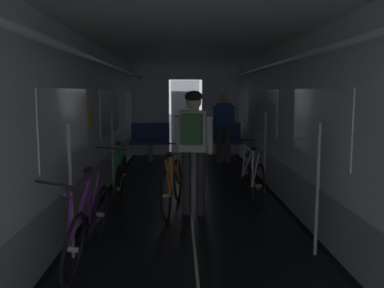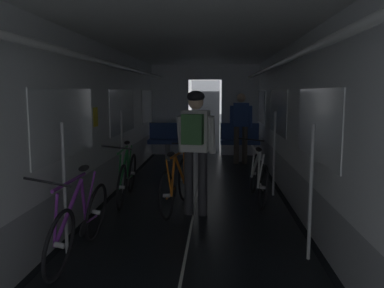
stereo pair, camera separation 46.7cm
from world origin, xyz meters
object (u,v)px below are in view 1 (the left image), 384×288
at_px(bicycle_orange_in_aisle, 172,184).
at_px(bicycle_green, 120,178).
at_px(bench_seat_far_left, 150,138).
at_px(bicycle_white, 251,176).
at_px(bicycle_purple, 88,225).
at_px(person_standing_near_bench, 224,123).
at_px(person_cyclist_aisle, 193,139).
at_px(bench_seat_far_right, 222,138).

bearing_deg(bicycle_orange_in_aisle, bicycle_green, 150.62).
bearing_deg(bicycle_green, bench_seat_far_left, 87.07).
xyz_separation_m(bicycle_white, bicycle_orange_in_aisle, (-1.25, -0.56, 0.00)).
relative_size(bicycle_purple, bicycle_orange_in_aisle, 1.01).
xyz_separation_m(bench_seat_far_left, person_standing_near_bench, (1.80, -0.38, 0.41)).
relative_size(bicycle_purple, bicycle_white, 1.00).
xyz_separation_m(bicycle_green, person_cyclist_aisle, (1.13, -0.73, 0.69)).
height_order(bicycle_purple, person_cyclist_aisle, person_cyclist_aisle).
relative_size(bench_seat_far_left, bench_seat_far_right, 1.00).
relative_size(bicycle_green, bicycle_white, 1.00).
distance_m(bicycle_green, bicycle_purple, 2.25).
relative_size(bench_seat_far_left, bicycle_white, 0.58).
bearing_deg(bench_seat_far_right, person_standing_near_bench, -89.59).
xyz_separation_m(bench_seat_far_right, bicycle_white, (0.08, -3.73, -0.19)).
bearing_deg(bicycle_orange_in_aisle, bicycle_purple, -114.77).
distance_m(bench_seat_far_left, person_standing_near_bench, 1.89).
height_order(bench_seat_far_right, bicycle_purple, bicycle_purple).
relative_size(bench_seat_far_left, bicycle_green, 0.58).
bearing_deg(person_standing_near_bench, bicycle_white, -88.65).
height_order(bench_seat_far_left, bicycle_white, bench_seat_far_left).
relative_size(person_cyclist_aisle, person_standing_near_bench, 1.03).
bearing_deg(bicycle_green, bicycle_purple, -89.81).
bearing_deg(person_standing_near_bench, bench_seat_far_left, 168.21).
xyz_separation_m(bench_seat_far_right, bicycle_purple, (-1.99, -6.07, -0.19)).
height_order(bicycle_orange_in_aisle, person_standing_near_bench, person_standing_near_bench).
xyz_separation_m(bicycle_white, person_cyclist_aisle, (-0.95, -0.82, 0.69)).
relative_size(bicycle_green, bicycle_purple, 1.00).
height_order(person_cyclist_aisle, bicycle_orange_in_aisle, person_cyclist_aisle).
bearing_deg(bicycle_white, bench_seat_far_left, 116.77).
distance_m(bicycle_green, person_standing_near_bench, 4.02).
height_order(bicycle_green, bicycle_purple, bicycle_purple).
xyz_separation_m(bicycle_orange_in_aisle, person_standing_near_bench, (1.17, 3.91, 0.59)).
relative_size(bicycle_white, person_cyclist_aisle, 0.98).
bearing_deg(person_standing_near_bench, person_cyclist_aisle, -101.82).
xyz_separation_m(bench_seat_far_right, bicycle_green, (-2.00, -3.82, -0.19)).
bearing_deg(bench_seat_far_left, bicycle_white, -63.23).
xyz_separation_m(bench_seat_far_left, bicycle_orange_in_aisle, (0.63, -4.29, -0.18)).
height_order(bicycle_green, person_cyclist_aisle, person_cyclist_aisle).
relative_size(bench_seat_far_right, bicycle_white, 0.58).
bearing_deg(bicycle_purple, bench_seat_far_right, 71.86).
bearing_deg(bench_seat_far_right, bicycle_purple, -108.14).
xyz_separation_m(bicycle_green, person_standing_near_bench, (2.00, 3.44, 0.59)).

